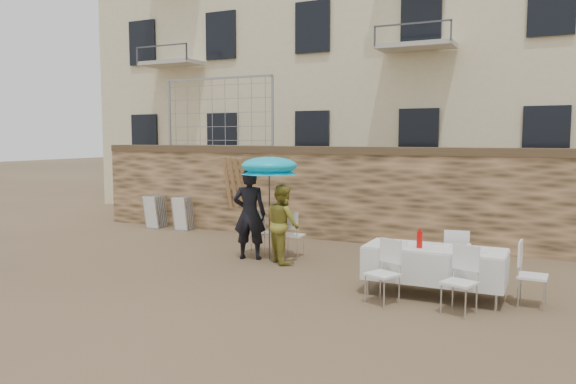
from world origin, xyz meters
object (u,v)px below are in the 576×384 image
at_px(woman_dress, 283,224).
at_px(table_chair_front_right, 459,281).
at_px(couple_chair_left, 263,231).
at_px(banquet_table, 434,250).
at_px(table_chair_front_left, 382,272).
at_px(umbrella, 269,169).
at_px(couple_chair_right, 293,234).
at_px(man_suit, 250,214).
at_px(table_chair_side, 533,274).
at_px(chair_stack_right, 187,212).
at_px(soda_bottle, 420,240).
at_px(chair_stack_left, 160,210).
at_px(table_chair_back, 456,257).

relative_size(woman_dress, table_chair_front_right, 1.61).
xyz_separation_m(couple_chair_left, banquet_table, (3.91, -1.64, 0.25)).
distance_m(woman_dress, table_chair_front_left, 3.17).
xyz_separation_m(umbrella, couple_chair_right, (0.30, 0.45, -1.36)).
height_order(man_suit, banquet_table, man_suit).
bearing_deg(couple_chair_left, table_chair_front_left, 152.96).
relative_size(table_chair_front_left, table_chair_side, 1.00).
bearing_deg(couple_chair_left, couple_chair_right, -171.23).
bearing_deg(chair_stack_right, soda_bottle, -27.54).
bearing_deg(table_chair_front_right, table_chair_front_left, -162.61).
distance_m(table_chair_front_left, chair_stack_right, 7.92).
xyz_separation_m(woman_dress, soda_bottle, (2.96, -1.24, 0.13)).
bearing_deg(umbrella, couple_chair_right, 56.31).
relative_size(table_chair_front_right, chair_stack_left, 1.04).
height_order(table_chair_back, table_chair_side, same).
bearing_deg(table_chair_front_left, chair_stack_right, 171.21).
bearing_deg(man_suit, banquet_table, 148.09).
bearing_deg(table_chair_front_left, table_chair_side, 46.97).
xyz_separation_m(umbrella, table_chair_front_right, (4.01, -1.94, -1.36)).
xyz_separation_m(table_chair_front_right, chair_stack_right, (-7.76, 4.28, -0.02)).
bearing_deg(chair_stack_right, table_chair_front_right, -28.89).
relative_size(table_chair_back, chair_stack_left, 1.04).
bearing_deg(table_chair_back, table_chair_side, 140.05).
distance_m(man_suit, table_chair_back, 4.15).
relative_size(umbrella, couple_chair_right, 2.03).
relative_size(couple_chair_left, table_chair_front_right, 1.00).
height_order(banquet_table, table_chair_front_left, table_chair_front_left).
bearing_deg(chair_stack_right, banquet_table, -25.94).
xyz_separation_m(table_chair_side, chair_stack_right, (-8.66, 3.43, -0.02)).
distance_m(couple_chair_right, table_chair_back, 3.52).
bearing_deg(man_suit, table_chair_back, 159.62).
distance_m(banquet_table, chair_stack_left, 8.90).
bearing_deg(woman_dress, chair_stack_left, 13.97).
bearing_deg(chair_stack_left, man_suit, -29.89).
relative_size(umbrella, chair_stack_right, 2.12).
xyz_separation_m(table_chair_front_left, table_chair_side, (2.00, 0.85, 0.00)).
distance_m(woman_dress, banquet_table, 3.35).
distance_m(couple_chair_right, soda_bottle, 3.53).
distance_m(banquet_table, table_chair_side, 1.43).
height_order(banquet_table, table_chair_front_right, table_chair_front_right).
bearing_deg(man_suit, couple_chair_right, -158.18).
bearing_deg(table_chair_side, chair_stack_left, 72.47).
bearing_deg(table_chair_front_left, chair_stack_left, 174.42).
relative_size(man_suit, chair_stack_left, 2.00).
bearing_deg(table_chair_front_right, man_suit, 174.75).
relative_size(woman_dress, umbrella, 0.79).
xyz_separation_m(couple_chair_left, chair_stack_right, (-3.35, 1.89, -0.02)).
relative_size(couple_chair_right, table_chair_front_left, 1.00).
xyz_separation_m(man_suit, chair_stack_left, (-4.25, 2.44, -0.46)).
bearing_deg(chair_stack_right, woman_dress, -30.79).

